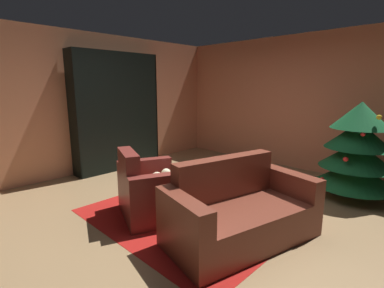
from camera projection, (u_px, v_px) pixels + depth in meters
name	position (u px, v px, depth m)	size (l,w,h in m)	color
ground_plane	(206.00, 211.00, 3.86)	(6.87, 6.87, 0.00)	#93734E
wall_back	(304.00, 103.00, 5.61)	(5.85, 0.06, 2.65)	tan
wall_left	(96.00, 103.00, 5.57)	(0.06, 5.82, 2.65)	tan
area_rug	(192.00, 213.00, 3.78)	(2.50, 2.18, 0.01)	#A01814
bookshelf_unit	(122.00, 113.00, 5.73)	(0.36, 1.77, 2.30)	black
armchair_red	(150.00, 192.00, 3.69)	(1.13, 1.04, 0.88)	maroon
couch_red	(239.00, 213.00, 3.12)	(1.19, 1.81, 0.87)	brown
coffee_table	(204.00, 187.00, 3.75)	(0.60, 0.60, 0.40)	black
book_stack_on_table	(204.00, 182.00, 3.65)	(0.23, 0.16, 0.12)	gold
bottle_on_table	(192.00, 176.00, 3.67)	(0.07, 0.07, 0.30)	#115D27
decorated_tree	(357.00, 150.00, 4.23)	(1.13, 1.13, 1.44)	brown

